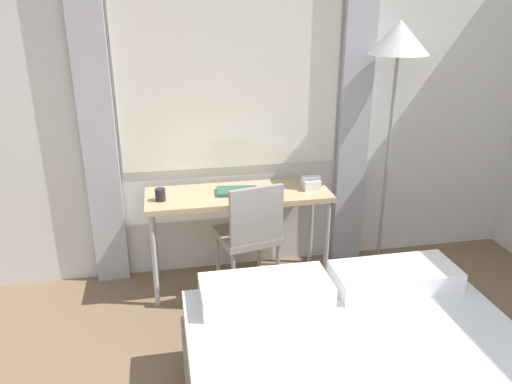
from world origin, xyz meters
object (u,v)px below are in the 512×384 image
Objects in this scene: desk_chair at (250,232)px; telephone at (311,183)px; book at (237,191)px; standing_lamp at (397,57)px; mug at (160,195)px; desk at (238,201)px.

desk_chair is 6.53× the size of telephone.
desk_chair is 0.32m from book.
standing_lamp is 1.91m from mug.
book is (-0.06, 0.21, 0.23)m from desk_chair.
mug is at bearing -178.59° from standing_lamp.
desk_chair is 2.86× the size of book.
mug is at bearing -174.77° from desk.
desk_chair is at bearing -77.66° from desk.
book is at bearing 93.12° from desk_chair.
standing_lamp reaches higher than book.
standing_lamp is at bearing -0.81° from desk_chair.
book is at bearing -154.73° from desk.
desk is 0.57m from mug.
desk_chair is 0.59m from telephone.
mug reaches higher than desk.
standing_lamp reaches higher than mug.
telephone reaches higher than mug.
standing_lamp is (1.14, -0.01, 1.00)m from desk.
mug reaches higher than book.
desk is at bearing 177.89° from telephone.
standing_lamp is at bearing 1.41° from mug.
standing_lamp is at bearing -0.23° from book.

